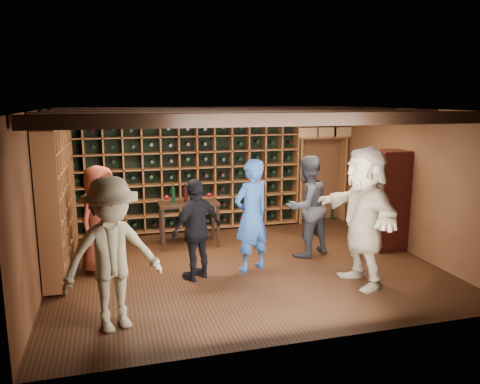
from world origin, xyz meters
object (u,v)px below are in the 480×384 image
object	(u,v)px
display_cabinet	(388,202)
guest_beige	(364,216)
guest_red_floral	(100,219)
tasting_table	(188,207)
man_blue_shirt	(252,215)
guest_khaki	(112,255)
guest_woman_black	(197,230)
man_grey_suit	(306,206)

from	to	relation	value
display_cabinet	guest_beige	xyz separation A→B (m)	(-1.27, -1.34, 0.16)
guest_red_floral	display_cabinet	bearing A→B (deg)	-54.10
tasting_table	man_blue_shirt	bearing A→B (deg)	-63.43
guest_khaki	guest_beige	xyz separation A→B (m)	(3.48, 0.46, 0.11)
guest_woman_black	guest_red_floral	bearing A→B (deg)	-56.24
display_cabinet	guest_khaki	size ratio (longest dim) A/B	0.97
tasting_table	guest_khaki	bearing A→B (deg)	-114.87
tasting_table	guest_red_floral	bearing A→B (deg)	-148.26
guest_beige	guest_red_floral	bearing A→B (deg)	-114.69
display_cabinet	guest_red_floral	world-z (taller)	display_cabinet
guest_woman_black	guest_beige	distance (m)	2.43
man_grey_suit	guest_khaki	world-z (taller)	guest_khaki
man_blue_shirt	man_grey_suit	xyz separation A→B (m)	(1.10, 0.42, -0.02)
display_cabinet	guest_beige	distance (m)	1.85
display_cabinet	guest_khaki	bearing A→B (deg)	-159.25
guest_red_floral	guest_woman_black	bearing A→B (deg)	-78.39
man_blue_shirt	guest_woman_black	size ratio (longest dim) A/B	1.16
man_grey_suit	guest_red_floral	bearing A→B (deg)	-22.01
man_blue_shirt	guest_beige	world-z (taller)	guest_beige
guest_beige	tasting_table	xyz separation A→B (m)	(-2.13, 2.46, -0.29)
man_grey_suit	display_cabinet	bearing A→B (deg)	158.53
display_cabinet	guest_red_floral	xyz separation A→B (m)	(-4.92, 0.17, -0.01)
guest_red_floral	tasting_table	world-z (taller)	guest_red_floral
tasting_table	man_grey_suit	bearing A→B (deg)	-30.11
guest_red_floral	guest_woman_black	distance (m)	1.55
display_cabinet	guest_khaki	xyz separation A→B (m)	(-4.75, -1.80, 0.05)
guest_red_floral	guest_beige	bearing A→B (deg)	-74.58
man_blue_shirt	guest_beige	xyz separation A→B (m)	(1.38, -0.96, 0.13)
guest_beige	tasting_table	bearing A→B (deg)	-141.24
guest_khaki	man_grey_suit	bearing A→B (deg)	11.23
man_grey_suit	guest_red_floral	distance (m)	3.38
guest_khaki	guest_beige	distance (m)	3.51
man_blue_shirt	man_grey_suit	size ratio (longest dim) A/B	1.02
tasting_table	display_cabinet	bearing A→B (deg)	-18.23
display_cabinet	guest_beige	size ratio (longest dim) A/B	0.86
guest_khaki	tasting_table	bearing A→B (deg)	46.48
man_grey_suit	guest_woman_black	world-z (taller)	man_grey_suit
man_blue_shirt	guest_khaki	size ratio (longest dim) A/B	0.98
display_cabinet	guest_red_floral	distance (m)	4.93
display_cabinet	man_blue_shirt	size ratio (longest dim) A/B	0.99
display_cabinet	man_grey_suit	world-z (taller)	display_cabinet
guest_woman_black	tasting_table	xyz separation A→B (m)	(0.14, 1.63, -0.04)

